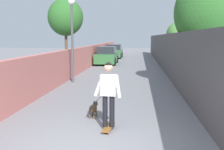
# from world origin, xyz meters

# --- Properties ---
(ground_plane) EXTENTS (80.00, 80.00, 0.00)m
(ground_plane) POSITION_xyz_m (14.00, 0.00, 0.00)
(ground_plane) COLOR gray
(wall_left) EXTENTS (48.00, 0.30, 1.67)m
(wall_left) POSITION_xyz_m (12.00, 2.94, 0.83)
(wall_left) COLOR #CC726B
(wall_left) RESTS_ON ground
(fence_right) EXTENTS (48.00, 0.30, 2.57)m
(fence_right) POSITION_xyz_m (12.00, -2.94, 1.28)
(fence_right) COLOR #4C4C4C
(fence_right) RESTS_ON ground
(tree_left_near) EXTENTS (2.41, 2.41, 4.98)m
(tree_left_near) POSITION_xyz_m (13.00, 3.98, 3.69)
(tree_left_near) COLOR brown
(tree_left_near) RESTS_ON ground
(tree_right_mid) EXTENTS (2.93, 2.93, 5.12)m
(tree_right_mid) POSITION_xyz_m (7.50, -4.08, 3.44)
(tree_right_mid) COLOR brown
(tree_right_mid) RESTS_ON ground
(tree_right_far) EXTENTS (2.14, 2.14, 3.73)m
(tree_right_far) POSITION_xyz_m (19.00, -4.48, 2.56)
(tree_right_far) COLOR #473523
(tree_right_far) RESTS_ON ground
(lamp_post) EXTENTS (0.36, 0.36, 4.32)m
(lamp_post) POSITION_xyz_m (8.35, 2.39, 2.96)
(lamp_post) COLOR #4C4C51
(lamp_post) RESTS_ON ground
(skateboard) EXTENTS (0.82, 0.28, 0.08)m
(skateboard) POSITION_xyz_m (1.15, -0.30, 0.07)
(skateboard) COLOR brown
(skateboard) RESTS_ON ground
(person_skateboarder) EXTENTS (0.26, 0.71, 1.65)m
(person_skateboarder) POSITION_xyz_m (1.15, -0.30, 1.05)
(person_skateboarder) COLOR black
(person_skateboarder) RESTS_ON skateboard
(dog) EXTENTS (1.39, 0.71, 1.06)m
(dog) POSITION_xyz_m (2.22, 0.27, 0.27)
(dog) COLOR brown
(dog) RESTS_ON ground
(car_near) EXTENTS (4.28, 1.80, 1.54)m
(car_near) POSITION_xyz_m (18.42, 1.79, 0.72)
(car_near) COLOR #336B38
(car_near) RESTS_ON ground
(car_far) EXTENTS (3.91, 1.80, 1.54)m
(car_far) POSITION_xyz_m (25.67, 1.79, 0.71)
(car_far) COLOR #336B38
(car_far) RESTS_ON ground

